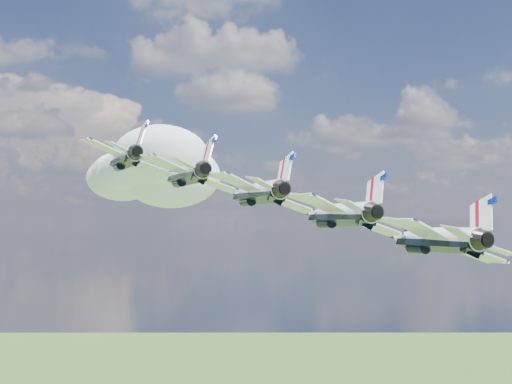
{
  "coord_description": "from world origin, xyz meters",
  "views": [
    {
      "loc": [
        -28.11,
        -82.13,
        152.64
      ],
      "look_at": [
        -11.19,
        -1.12,
        156.37
      ],
      "focal_mm": 50.0,
      "sensor_mm": 36.0,
      "label": 1
    }
  ],
  "objects": [
    {
      "name": "cloud_far",
      "position": [
        -9.7,
        222.79,
        176.47
      ],
      "size": [
        63.35,
        49.77,
        24.89
      ],
      "primitive_type": "ellipsoid",
      "color": "white"
    },
    {
      "name": "jet_3",
      "position": [
        -3.81,
        -8.63,
        153.8
      ],
      "size": [
        15.4,
        19.18,
        9.05
      ],
      "primitive_type": null,
      "rotation": [
        0.0,
        0.37,
        0.16
      ],
      "color": "silver"
    },
    {
      "name": "jet_0",
      "position": [
        -25.94,
        13.89,
        161.5
      ],
      "size": [
        15.4,
        19.18,
        9.05
      ],
      "primitive_type": null,
      "rotation": [
        0.0,
        0.37,
        0.16
      ],
      "color": "silver"
    },
    {
      "name": "jet_4",
      "position": [
        3.56,
        -16.14,
        151.24
      ],
      "size": [
        15.4,
        19.18,
        9.05
      ],
      "primitive_type": null,
      "rotation": [
        0.0,
        0.37,
        0.16
      ],
      "color": "silver"
    },
    {
      "name": "jet_2",
      "position": [
        -11.19,
        -1.12,
        156.37
      ],
      "size": [
        15.4,
        19.18,
        9.05
      ],
      "primitive_type": null,
      "rotation": [
        0.0,
        0.37,
        0.16
      ],
      "color": "white"
    },
    {
      "name": "jet_1",
      "position": [
        -18.57,
        6.39,
        158.93
      ],
      "size": [
        15.4,
        19.18,
        9.05
      ],
      "primitive_type": null,
      "rotation": [
        0.0,
        0.37,
        0.16
      ],
      "color": "white"
    }
  ]
}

